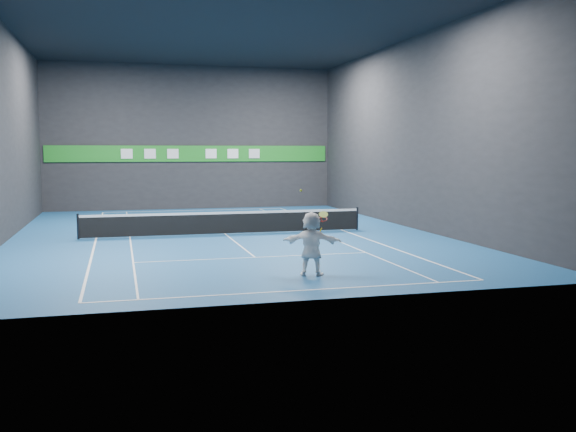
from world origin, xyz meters
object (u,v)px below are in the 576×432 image
object	(u,v)px
tennis_ball	(301,190)
tennis_net	(225,222)
player	(312,244)
tennis_racket	(322,220)

from	to	relation	value
tennis_ball	tennis_net	distance (m)	10.19
player	tennis_net	bearing A→B (deg)	-62.04
player	tennis_racket	world-z (taller)	tennis_racket
tennis_ball	tennis_racket	xyz separation A→B (m)	(0.67, 0.06, -0.89)
tennis_net	tennis_racket	size ratio (longest dim) A/B	17.03
tennis_net	player	bearing A→B (deg)	-84.50
tennis_ball	tennis_racket	size ratio (longest dim) A/B	0.09
tennis_ball	tennis_net	xyz separation A→B (m)	(-0.63, 9.97, -1.99)
tennis_net	tennis_racket	bearing A→B (deg)	-82.54
player	tennis_net	world-z (taller)	player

